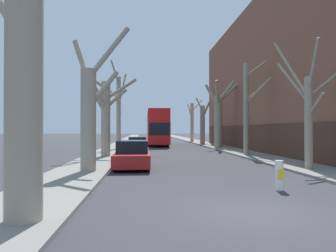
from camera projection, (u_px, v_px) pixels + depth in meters
ground_plane at (254, 213)px, 8.14m from camera, size 300.00×300.00×0.00m
sidewalk_left at (127, 141)px, 57.58m from camera, size 2.78×120.00×0.12m
sidewalk_right at (192, 141)px, 58.43m from camera, size 2.78×120.00×0.12m
building_facade_right at (295, 80)px, 32.34m from camera, size 10.08×36.53×14.02m
street_tree_left_0 at (24, 50)px, 7.13m from camera, size 2.71×4.09×7.82m
street_tree_left_1 at (90, 112)px, 15.48m from camera, size 2.87×1.56×7.21m
street_tree_left_2 at (106, 113)px, 24.01m from camera, size 3.95×3.33×6.24m
street_tree_left_3 at (118, 110)px, 33.34m from camera, size 2.71×2.45×8.76m
street_tree_right_0 at (309, 111)px, 16.49m from camera, size 4.03×3.38×6.88m
street_tree_right_1 at (247, 107)px, 25.84m from camera, size 1.80×1.63×7.35m
street_tree_right_2 at (219, 116)px, 35.67m from camera, size 3.92×2.35×7.42m
street_tree_right_3 at (203, 122)px, 45.35m from camera, size 1.83×2.93×6.62m
street_tree_right_4 at (192, 120)px, 55.57m from camera, size 2.83×3.11×7.27m
double_decker_bus at (157, 126)px, 42.32m from camera, size 2.57×11.40×4.48m
parked_car_0 at (132, 155)px, 17.57m from camera, size 1.86×4.30×1.48m
parked_car_1 at (136, 149)px, 24.17m from camera, size 1.85×4.25×1.25m
parked_car_2 at (137, 145)px, 30.86m from camera, size 1.84×4.19×1.36m
traffic_bollard at (279, 175)px, 11.19m from camera, size 0.28×0.30×1.02m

